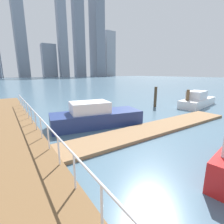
{
  "coord_description": "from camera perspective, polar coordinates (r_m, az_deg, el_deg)",
  "views": [
    {
      "loc": [
        -4.54,
        5.05,
        3.58
      ],
      "look_at": [
        -0.02,
        11.81,
        1.65
      ],
      "focal_mm": 26.46,
      "sensor_mm": 36.0,
      "label": 1
    }
  ],
  "objects": [
    {
      "name": "ground_plane",
      "position": [
        16.03,
        -16.41,
        -0.14
      ],
      "size": [
        300.0,
        300.0,
        0.0
      ],
      "primitive_type": "plane",
      "color": "slate"
    },
    {
      "name": "floating_dock",
      "position": [
        11.09,
        14.61,
        -5.47
      ],
      "size": [
        13.83,
        2.0,
        0.18
      ],
      "primitive_type": "cube",
      "color": "#93704C",
      "rests_on": "ground_plane"
    },
    {
      "name": "boardwalk_railing",
      "position": [
        4.8,
        -12.99,
        -16.4
      ],
      "size": [
        0.06,
        29.91,
        1.08
      ],
      "color": "white",
      "rests_on": "boardwalk"
    },
    {
      "name": "dock_piling_0",
      "position": [
        18.3,
        14.76,
        5.04
      ],
      "size": [
        0.3,
        0.3,
        2.17
      ],
      "primitive_type": "cylinder",
      "color": "#473826",
      "rests_on": "ground_plane"
    },
    {
      "name": "dock_piling_1",
      "position": [
        20.26,
        26.78,
        3.94
      ],
      "size": [
        0.32,
        0.32,
        1.56
      ],
      "primitive_type": "cylinder",
      "color": "#473826",
      "rests_on": "ground_plane"
    },
    {
      "name": "dock_piling_2",
      "position": [
        18.78,
        24.6,
        4.1
      ],
      "size": [
        0.31,
        0.31,
        1.93
      ],
      "primitive_type": "cylinder",
      "color": "brown",
      "rests_on": "ground_plane"
    },
    {
      "name": "moored_boat_1",
      "position": [
        11.49,
        -5.72,
        -1.52
      ],
      "size": [
        6.46,
        3.22,
        1.7
      ],
      "color": "navy",
      "rests_on": "ground_plane"
    },
    {
      "name": "moored_boat_3",
      "position": [
        20.52,
        27.41,
        3.54
      ],
      "size": [
        6.45,
        2.91,
        1.7
      ],
      "color": "white",
      "rests_on": "ground_plane"
    },
    {
      "name": "skyline_tower_2",
      "position": [
        167.14,
        -29.55,
        24.68
      ],
      "size": [
        8.52,
        11.24,
        82.16
      ],
      "primitive_type": "cube",
      "rotation": [
        0.0,
        0.0,
        0.02
      ],
      "color": "gray",
      "rests_on": "ground_plane"
    },
    {
      "name": "skyline_tower_3",
      "position": [
        166.58,
        -20.89,
        16.16
      ],
      "size": [
        12.31,
        10.67,
        28.52
      ],
      "primitive_type": "cube",
      "rotation": [
        0.0,
        0.0,
        -0.04
      ],
      "color": "gray",
      "rests_on": "ground_plane"
    },
    {
      "name": "skyline_tower_4",
      "position": [
        166.7,
        -17.02,
        26.17
      ],
      "size": [
        8.06,
        9.35,
        84.36
      ],
      "primitive_type": "cube",
      "rotation": [
        0.0,
        0.0,
        -0.08
      ],
      "color": "gray",
      "rests_on": "ground_plane"
    },
    {
      "name": "skyline_tower_5",
      "position": [
        168.41,
        -11.44,
        25.19
      ],
      "size": [
        9.73,
        6.73,
        77.87
      ],
      "primitive_type": "cube",
      "rotation": [
        0.0,
        0.0,
        0.03
      ],
      "color": "slate",
      "rests_on": "ground_plane"
    },
    {
      "name": "skyline_tower_6",
      "position": [
        177.75,
        -5.19,
        24.16
      ],
      "size": [
        10.64,
        14.34,
        74.35
      ],
      "primitive_type": "cube",
      "rotation": [
        0.0,
        0.0,
        0.07
      ],
      "color": "slate",
      "rests_on": "ground_plane"
    },
    {
      "name": "skyline_tower_7",
      "position": [
        190.04,
        -1.01,
        19.27
      ],
      "size": [
        12.3,
        8.69,
        46.6
      ],
      "primitive_type": "cube",
      "rotation": [
        0.0,
        0.0,
        0.06
      ],
      "color": "#8C939E",
      "rests_on": "ground_plane"
    }
  ]
}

